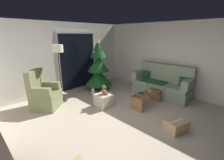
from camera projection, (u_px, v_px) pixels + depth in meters
name	position (u px, v px, depth m)	size (l,w,h in m)	color
ground_plane	(120.00, 122.00, 3.82)	(7.00, 7.00, 0.00)	#B2A38E
wall_back	(58.00, 58.00, 5.55)	(5.72, 0.12, 2.50)	silver
wall_right	(176.00, 59.00, 5.39)	(0.12, 6.00, 2.50)	silver
patio_door_frame	(78.00, 60.00, 6.07)	(1.60, 0.02, 2.20)	silver
patio_door_glass	(78.00, 61.00, 6.08)	(1.50, 0.02, 2.10)	black
couch	(162.00, 84.00, 5.39)	(0.87, 1.97, 1.08)	gray
coffee_table	(147.00, 97.00, 4.65)	(1.10, 0.40, 0.40)	olive
remote_silver	(150.00, 90.00, 4.81)	(0.04, 0.16, 0.02)	#ADADB2
remote_white	(150.00, 92.00, 4.68)	(0.04, 0.16, 0.02)	silver
book_stack	(140.00, 94.00, 4.46)	(0.25, 0.18, 0.05)	#B79333
cell_phone	(141.00, 93.00, 4.45)	(0.07, 0.14, 0.01)	black
christmas_tree	(98.00, 68.00, 5.84)	(1.00, 1.00, 1.91)	#4C1E19
armchair	(44.00, 95.00, 4.46)	(0.96, 0.96, 1.13)	olive
floor_lamp	(58.00, 54.00, 4.60)	(0.32, 0.32, 1.78)	#2D2D30
ottoman	(104.00, 100.00, 4.61)	(0.44, 0.44, 0.38)	#B2A893
teddy_bear_chestnut	(104.00, 90.00, 4.52)	(0.22, 0.21, 0.29)	brown
teddy_bear_cream_by_tree	(93.00, 93.00, 5.41)	(0.20, 0.21, 0.29)	beige
cardboard_box_taped_mid_floor	(176.00, 126.00, 3.45)	(0.53, 0.46, 0.25)	tan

